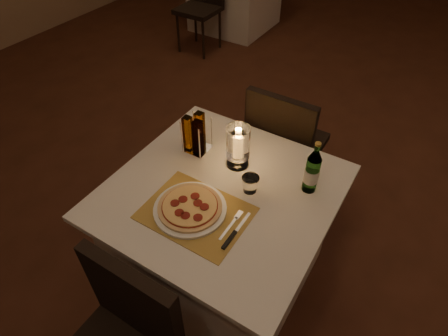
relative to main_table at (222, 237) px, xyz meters
The scene contains 12 objects.
floor 0.91m from the main_table, 75.69° to the left, with size 8.00×10.00×0.02m, color #482317.
main_table is the anchor object (origin of this frame).
chair_far 0.74m from the main_table, 90.00° to the left, with size 0.42×0.42×0.90m.
placemat 0.41m from the main_table, 96.34° to the right, with size 0.45×0.34×0.00m, color #AA853B.
plate 0.42m from the main_table, 105.52° to the right, with size 0.32×0.32×0.01m, color white.
pizza 0.44m from the main_table, 105.44° to the right, with size 0.28×0.28×0.02m.
fork 0.43m from the main_table, 45.27° to the right, with size 0.02×0.18×0.00m.
knife 0.46m from the main_table, 49.01° to the right, with size 0.02×0.22×0.01m.
tumbler 0.43m from the main_table, 29.69° to the left, with size 0.08×0.08×0.08m, color white, non-canonical shape.
water_bottle 0.62m from the main_table, 32.32° to the left, with size 0.07×0.07×0.27m.
hurricane_candle 0.53m from the main_table, 97.85° to the left, with size 0.12×0.12×0.22m.
cruet_caddy 0.56m from the main_table, 146.71° to the left, with size 0.12×0.12×0.21m.
Camera 1 is at (0.43, -1.81, 1.99)m, focal length 30.00 mm.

